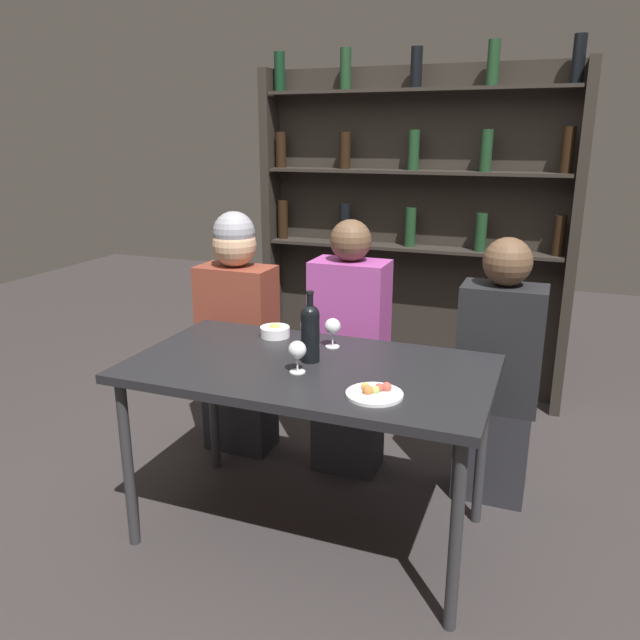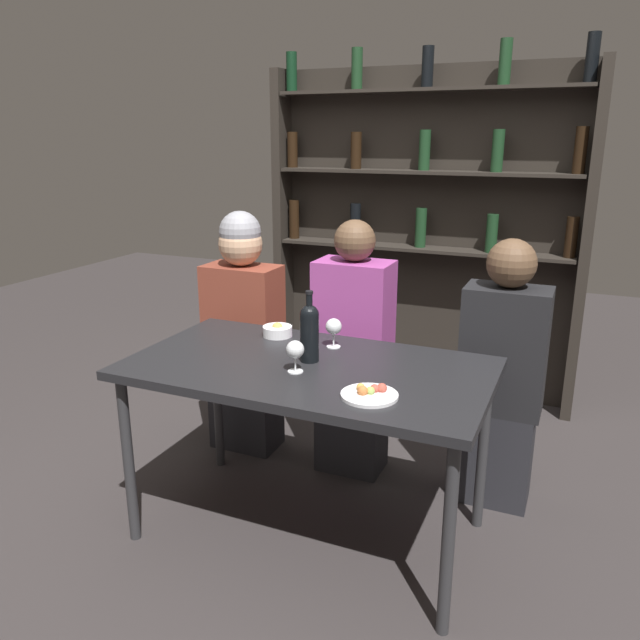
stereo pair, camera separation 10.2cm
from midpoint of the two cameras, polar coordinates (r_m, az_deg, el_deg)
The scene contains 11 objects.
ground_plane at distance 2.82m, azimuth 0.09°, elevation -18.71°, with size 10.00×10.00×0.00m, color #332D2D.
dining_table at distance 2.48m, azimuth 0.09°, elevation -5.47°, with size 1.42×0.79×0.76m.
wine_rack_wall at distance 3.98m, azimuth 10.15°, elevation 8.84°, with size 1.96×0.21×2.14m.
wine_bottle at distance 2.46m, azimuth 0.22°, elevation -0.94°, with size 0.08×0.08×0.29m.
wine_glass_0 at distance 2.35m, azimuth -1.04°, elevation -2.81°, with size 0.07×0.07×0.13m.
wine_glass_1 at distance 2.63m, azimuth 2.37°, elevation -0.68°, with size 0.07×0.07×0.13m.
food_plate_0 at distance 2.18m, azimuth 5.92°, elevation -6.72°, with size 0.20×0.20×0.04m.
snack_bowl at distance 2.80m, azimuth -2.87°, elevation -0.99°, with size 0.13×0.13×0.06m.
seated_person_left at distance 3.26m, azimuth -6.09°, elevation -1.30°, with size 0.38×0.22×1.27m.
seated_person_center at distance 3.03m, azimuth 4.00°, elevation -3.36°, with size 0.36×0.22×1.26m.
seated_person_right at distance 2.90m, azimuth 17.20°, elevation -5.42°, with size 0.36×0.22×1.22m.
Camera 2 is at (0.96, -2.09, 1.63)m, focal length 35.00 mm.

